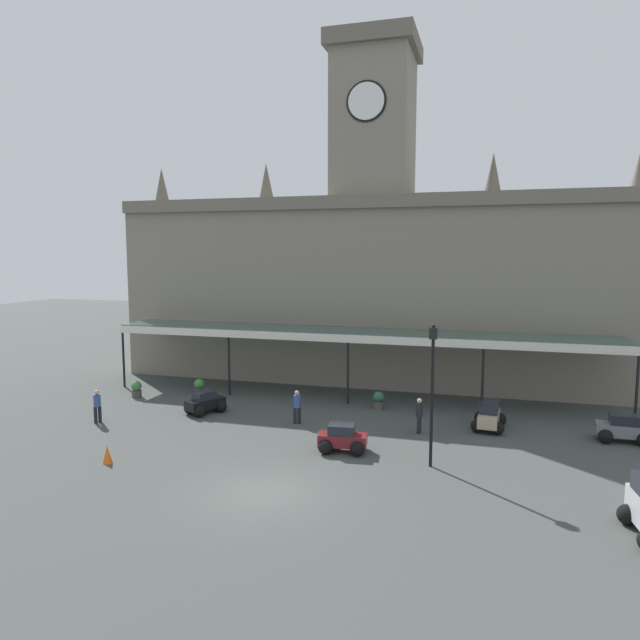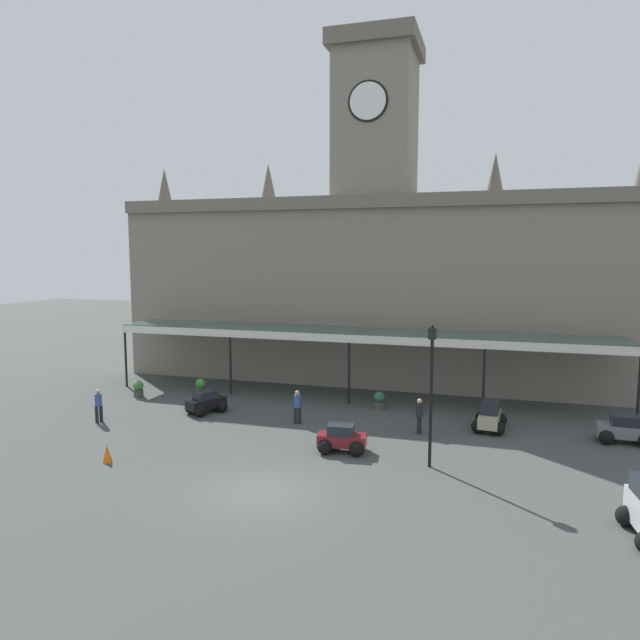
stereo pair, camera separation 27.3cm
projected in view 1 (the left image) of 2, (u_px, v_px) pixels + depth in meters
ground_plane at (264, 492)px, 20.42m from camera, size 140.00×140.00×0.00m
station_building at (372, 275)px, 38.10m from camera, size 33.12×6.52×21.90m
entrance_canopy at (353, 333)px, 33.24m from camera, size 29.23×3.26×3.99m
car_beige_estate at (489, 417)px, 27.74m from camera, size 1.66×2.32×1.27m
car_black_sedan at (205, 404)px, 30.47m from camera, size 2.05×2.25×1.19m
car_grey_estate at (624, 430)px, 25.78m from camera, size 2.28×1.59×1.27m
car_maroon_sedan at (342, 440)px, 24.55m from camera, size 2.14×1.67×1.19m
pedestrian_near_entrance at (297, 406)px, 28.57m from camera, size 0.37×0.34×1.67m
pedestrian_beside_cars at (97, 405)px, 28.71m from camera, size 0.34×0.36×1.67m
pedestrian_crossing_forecourt at (419, 414)px, 27.03m from camera, size 0.34×0.39×1.67m
victorian_lamppost at (432, 380)px, 22.51m from camera, size 0.30×0.30×5.69m
traffic_cone at (107, 454)px, 23.23m from camera, size 0.40×0.40×0.71m
planter_near_kerb at (378, 400)px, 31.31m from camera, size 0.60×0.60×0.96m
planter_by_canopy at (137, 389)px, 33.87m from camera, size 0.60×0.60×0.96m
planter_forecourt_centre at (199, 387)px, 34.44m from camera, size 0.60×0.60×0.96m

